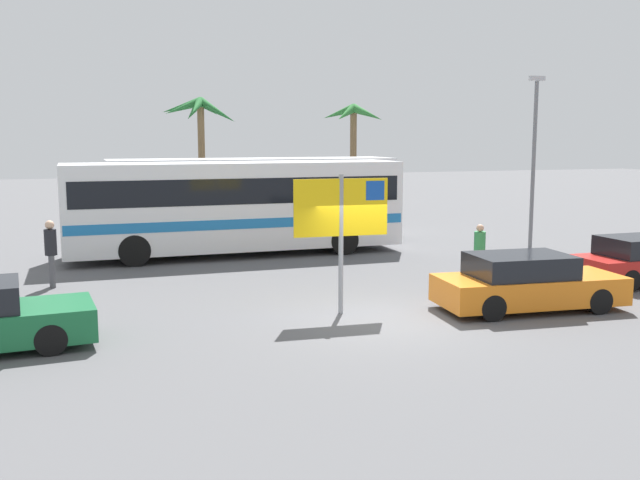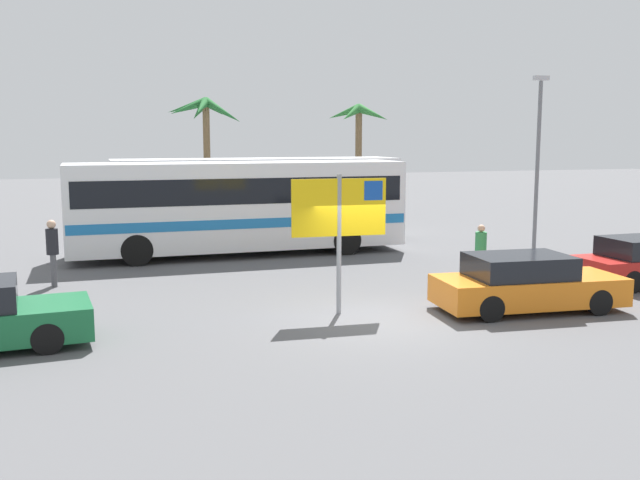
# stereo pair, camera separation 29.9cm
# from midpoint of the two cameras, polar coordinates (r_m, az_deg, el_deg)

# --- Properties ---
(ground) EXTENTS (120.00, 120.00, 0.00)m
(ground) POSITION_cam_midpoint_polar(r_m,az_deg,el_deg) (15.97, 4.47, -6.40)
(ground) COLOR #565659
(bus_front_coach) EXTENTS (11.31, 2.65, 3.17)m
(bus_front_coach) POSITION_cam_midpoint_polar(r_m,az_deg,el_deg) (24.60, -7.09, 2.94)
(bus_front_coach) COLOR white
(bus_front_coach) RESTS_ON ground
(bus_rear_coach) EXTENTS (11.31, 2.65, 3.17)m
(bus_rear_coach) POSITION_cam_midpoint_polar(r_m,az_deg,el_deg) (28.72, -5.61, 3.72)
(bus_rear_coach) COLOR white
(bus_rear_coach) RESTS_ON ground
(ferry_sign) EXTENTS (2.20, 0.20, 3.20)m
(ferry_sign) POSITION_cam_midpoint_polar(r_m,az_deg,el_deg) (16.14, 1.33, 2.18)
(ferry_sign) COLOR gray
(ferry_sign) RESTS_ON ground
(car_orange) EXTENTS (4.46, 2.11, 1.32)m
(car_orange) POSITION_cam_midpoint_polar(r_m,az_deg,el_deg) (17.38, 15.69, -3.33)
(car_orange) COLOR orange
(car_orange) RESTS_ON ground
(pedestrian_crossing_lot) EXTENTS (0.32, 0.32, 1.60)m
(pedestrian_crossing_lot) POSITION_cam_midpoint_polar(r_m,az_deg,el_deg) (20.58, 12.21, -0.60)
(pedestrian_crossing_lot) COLOR #2D2D33
(pedestrian_crossing_lot) RESTS_ON ground
(pedestrian_near_sign) EXTENTS (0.32, 0.32, 1.82)m
(pedestrian_near_sign) POSITION_cam_midpoint_polar(r_m,az_deg,el_deg) (20.49, -21.08, -0.58)
(pedestrian_near_sign) COLOR #4C4C51
(pedestrian_near_sign) RESTS_ON ground
(lamp_post_right_side) EXTENTS (0.56, 0.20, 6.14)m
(lamp_post_right_side) POSITION_cam_midpoint_polar(r_m,az_deg,el_deg) (26.64, 16.39, 6.53)
(lamp_post_right_side) COLOR slate
(lamp_post_right_side) RESTS_ON ground
(palm_tree_seaside) EXTENTS (2.98, 2.95, 5.61)m
(palm_tree_seaside) POSITION_cam_midpoint_polar(r_m,az_deg,el_deg) (34.89, 2.46, 8.94)
(palm_tree_seaside) COLOR brown
(palm_tree_seaside) RESTS_ON ground
(palm_tree_inland) EXTENTS (3.55, 3.59, 5.86)m
(palm_tree_inland) POSITION_cam_midpoint_polar(r_m,az_deg,el_deg) (34.11, -9.84, 9.51)
(palm_tree_inland) COLOR brown
(palm_tree_inland) RESTS_ON ground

